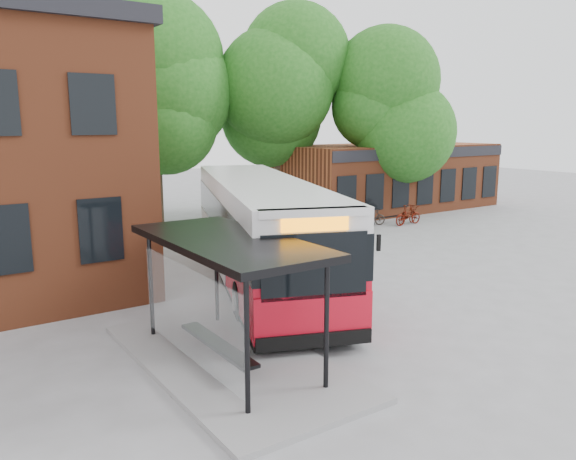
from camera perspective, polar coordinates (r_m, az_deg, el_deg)
ground at (r=16.25m, az=6.58°, el=-8.36°), size 100.00×100.00×0.00m
shop_row at (r=35.98m, az=10.20°, el=5.35°), size 14.00×6.20×4.00m
bus_shelter at (r=12.56m, az=-6.04°, el=-7.17°), size 3.60×7.00×2.90m
bike_rail at (r=29.44m, az=7.55°, el=0.69°), size 5.20×0.10×0.38m
tree_0 at (r=27.86m, az=-26.25°, el=10.10°), size 7.92×7.92×11.00m
tree_1 at (r=30.64m, az=-13.26°, el=10.31°), size 7.92×7.92×10.40m
tree_2 at (r=32.97m, az=-1.00°, el=11.13°), size 7.92×7.92×11.00m
tree_3 at (r=33.00m, az=10.29°, el=9.47°), size 7.04×7.04×9.28m
city_bus at (r=19.04m, az=-2.90°, el=-0.06°), size 7.57×13.75×3.46m
bicycle_0 at (r=27.42m, az=4.73°, el=0.44°), size 1.60×1.07×0.79m
bicycle_1 at (r=28.89m, az=3.74°, el=1.15°), size 1.65×0.74×0.96m
bicycle_2 at (r=28.21m, az=7.74°, el=0.75°), size 1.74×0.86×0.87m
bicycle_3 at (r=28.47m, az=6.46°, el=1.00°), size 1.70×1.11×0.99m
bicycle_4 at (r=29.80m, az=5.86°, el=1.43°), size 1.95×1.34×0.97m
bicycle_5 at (r=29.84m, az=8.52°, el=1.30°), size 1.55×0.89×0.90m
bicycle_6 at (r=30.38m, az=12.09°, el=1.43°), size 1.90×0.75×0.98m
bicycle_7 at (r=30.55m, az=12.03°, el=1.56°), size 1.83×0.90×1.06m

